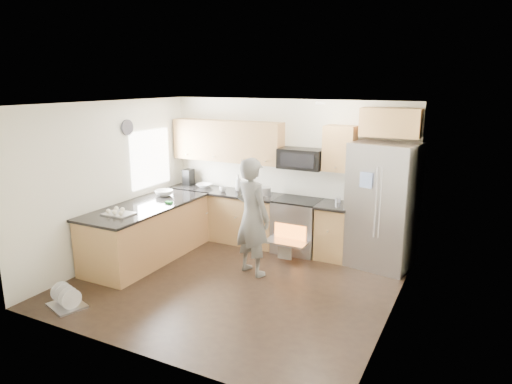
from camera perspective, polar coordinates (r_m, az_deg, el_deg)
The scene contains 8 objects.
ground at distance 6.84m, azimuth -3.07°, elevation -11.38°, with size 4.50×4.50×0.00m, color black.
room_shell at distance 6.35m, azimuth -3.48°, elevation 2.57°, with size 4.54×4.04×2.62m.
back_cabinet_run at distance 8.24m, azimuth -0.63°, elevation 0.13°, with size 4.45×0.64×2.50m.
peninsula at distance 7.81m, azimuth -13.43°, elevation -4.84°, with size 0.96×2.36×1.02m.
stove_range at distance 7.89m, azimuth 5.23°, elevation -2.71°, with size 0.76×0.97×1.79m.
refrigerator at distance 7.43m, azimuth 15.53°, elevation -1.66°, with size 1.09×0.91×1.99m.
person at distance 6.88m, azimuth -0.49°, elevation -3.11°, with size 0.66×0.43×1.81m, color slate.
dish_rack at distance 6.66m, azimuth -22.59°, elevation -12.46°, with size 0.57×0.51×0.30m.
Camera 1 is at (3.12, -5.35, 2.90)m, focal length 32.00 mm.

